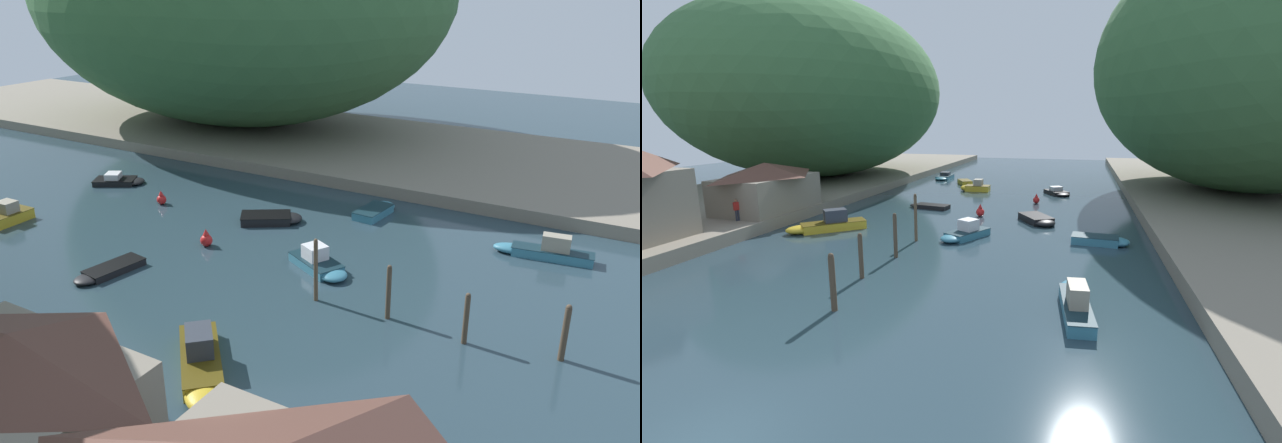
% 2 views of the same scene
% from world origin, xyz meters
% --- Properties ---
extents(water_surface, '(130.00, 130.00, 0.00)m').
position_xyz_m(water_surface, '(0.00, 30.00, 0.00)').
color(water_surface, '#283D47').
rests_on(water_surface, ground).
extents(left_bank, '(22.00, 120.00, 0.95)m').
position_xyz_m(left_bank, '(-25.17, 30.00, 0.47)').
color(left_bank, gray).
rests_on(left_bank, ground).
extents(hillside_left, '(31.65, 44.32, 23.32)m').
position_xyz_m(hillside_left, '(-26.27, 46.57, 12.61)').
color(hillside_left, '#3D6B3D').
rests_on(hillside_left, left_bank).
extents(hillside_right, '(33.00, 46.20, 26.94)m').
position_xyz_m(hillside_right, '(26.27, 47.00, 14.42)').
color(hillside_right, '#3D6B3D').
rests_on(hillside_right, right_bank).
extents(boathouse_shed, '(5.51, 8.81, 4.08)m').
position_xyz_m(boathouse_shed, '(-16.88, 23.23, 3.05)').
color(boathouse_shed, gray).
rests_on(boathouse_shed, left_bank).
extents(boat_far_right_bank, '(3.39, 4.56, 1.36)m').
position_xyz_m(boat_far_right_bank, '(0.98, 22.06, 0.41)').
color(boat_far_right_bank, teal).
rests_on(boat_far_right_bank, water_surface).
extents(boat_moored_right, '(1.82, 5.81, 1.52)m').
position_xyz_m(boat_moored_right, '(9.07, 11.47, 0.45)').
color(boat_moored_right, teal).
rests_on(boat_moored_right, water_surface).
extents(boat_small_dinghy, '(5.53, 5.32, 1.65)m').
position_xyz_m(boat_small_dinghy, '(-10.08, 21.40, 0.50)').
color(boat_small_dinghy, gold).
rests_on(boat_small_dinghy, water_surface).
extents(boat_yellow_tender, '(4.32, 1.99, 0.41)m').
position_xyz_m(boat_yellow_tender, '(-5.46, 32.12, 0.20)').
color(boat_yellow_tender, black).
rests_on(boat_yellow_tender, water_surface).
extents(boat_near_quay, '(3.08, 3.95, 0.58)m').
position_xyz_m(boat_near_quay, '(-6.53, 49.92, 0.29)').
color(boat_near_quay, gold).
rests_on(boat_near_quay, water_surface).
extents(boat_far_upstream, '(3.55, 4.30, 0.91)m').
position_xyz_m(boat_far_upstream, '(6.59, 43.88, 0.29)').
color(boat_far_upstream, black).
rests_on(boat_far_upstream, water_surface).
extents(boat_navy_launch, '(2.07, 5.09, 0.99)m').
position_xyz_m(boat_navy_launch, '(-10.76, 54.06, 0.32)').
color(boat_navy_launch, teal).
rests_on(boat_navy_launch, water_surface).
extents(boat_open_rowboat, '(3.76, 4.47, 0.58)m').
position_xyz_m(boat_open_rowboat, '(5.80, 28.49, 0.29)').
color(boat_open_rowboat, black).
rests_on(boat_open_rowboat, water_surface).
extents(boat_white_cruiser, '(4.02, 1.86, 0.58)m').
position_xyz_m(boat_white_cruiser, '(10.72, 23.10, 0.29)').
color(boat_white_cruiser, teal).
rests_on(boat_white_cruiser, water_surface).
extents(boat_cabin_cruiser, '(3.74, 1.85, 1.47)m').
position_xyz_m(boat_cabin_cruiser, '(-3.57, 44.07, 0.47)').
color(boat_cabin_cruiser, gold).
rests_on(boat_cabin_cruiser, water_surface).
extents(mooring_post_nearest, '(0.28, 0.28, 2.74)m').
position_xyz_m(mooring_post_nearest, '(-1.46, 8.51, 1.38)').
color(mooring_post_nearest, '#4C3D2D').
rests_on(mooring_post_nearest, water_surface).
extents(mooring_post_second, '(0.25, 0.25, 2.57)m').
position_xyz_m(mooring_post_second, '(-2.27, 12.59, 1.29)').
color(mooring_post_second, '#4C3D2D').
rests_on(mooring_post_second, water_surface).
extents(mooring_post_middle, '(0.25, 0.25, 2.88)m').
position_xyz_m(mooring_post_middle, '(-1.99, 16.52, 1.45)').
color(mooring_post_middle, '#4C3D2D').
rests_on(mooring_post_middle, water_surface).
extents(mooring_post_fourth, '(0.22, 0.22, 3.45)m').
position_xyz_m(mooring_post_fourth, '(-2.17, 20.47, 1.73)').
color(mooring_post_fourth, brown).
rests_on(mooring_post_fourth, water_surface).
extents(channel_buoy_near, '(0.70, 0.70, 1.05)m').
position_xyz_m(channel_buoy_near, '(4.70, 37.59, 0.41)').
color(channel_buoy_near, red).
rests_on(channel_buoy_near, water_surface).
extents(channel_buoy_far, '(0.76, 0.76, 1.14)m').
position_xyz_m(channel_buoy_far, '(0.42, 29.83, 0.44)').
color(channel_buoy_far, red).
rests_on(channel_buoy_far, water_surface).
extents(person_on_quay, '(0.28, 0.41, 1.69)m').
position_xyz_m(person_on_quay, '(-16.26, 19.01, 1.93)').
color(person_on_quay, '#282D3D').
rests_on(person_on_quay, left_bank).
extents(person_by_boathouse, '(0.24, 0.39, 1.69)m').
position_xyz_m(person_by_boathouse, '(-15.60, 20.83, 1.93)').
color(person_by_boathouse, '#282D3D').
rests_on(person_by_boathouse, left_bank).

